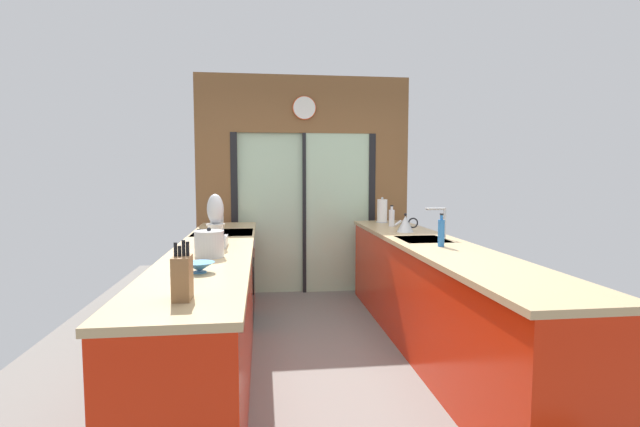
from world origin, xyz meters
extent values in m
cube|color=slate|center=(0.00, 0.60, -0.01)|extent=(5.04, 7.60, 0.02)
cube|color=brown|center=(0.00, 2.40, 2.35)|extent=(2.64, 0.08, 0.70)
cube|color=#B2D1AD|center=(-0.42, 2.42, 1.00)|extent=(0.80, 0.02, 2.00)
cube|color=#B2D1AD|center=(0.42, 2.38, 1.00)|extent=(0.80, 0.02, 2.00)
cube|color=black|center=(-0.86, 2.40, 1.00)|extent=(0.08, 0.10, 2.00)
cube|color=black|center=(0.86, 2.40, 1.00)|extent=(0.08, 0.10, 2.00)
cube|color=black|center=(0.00, 2.40, 1.00)|extent=(0.04, 0.10, 2.00)
cube|color=brown|center=(-1.11, 2.40, 1.00)|extent=(0.42, 0.08, 2.00)
cube|color=brown|center=(1.11, 2.40, 1.00)|extent=(0.42, 0.08, 2.00)
cylinder|color=white|center=(0.00, 2.34, 2.30)|extent=(0.27, 0.03, 0.27)
torus|color=#DB4C23|center=(0.00, 2.34, 2.30)|extent=(0.29, 0.02, 0.29)
cube|color=red|center=(-0.91, -0.33, 0.44)|extent=(0.58, 2.55, 0.88)
cube|color=red|center=(-0.91, 1.88, 0.44)|extent=(0.58, 0.65, 0.88)
cube|color=tan|center=(-0.91, 0.30, 0.90)|extent=(0.62, 3.80, 0.04)
cube|color=red|center=(0.91, 0.30, 0.44)|extent=(0.58, 3.80, 0.88)
cube|color=tan|center=(0.91, 0.30, 0.90)|extent=(0.62, 3.80, 0.04)
cube|color=#B7BABC|center=(0.89, 0.55, 0.90)|extent=(0.40, 0.48, 0.05)
cylinder|color=#B7BABC|center=(1.09, 0.55, 1.06)|extent=(0.02, 0.02, 0.28)
cylinder|color=#B7BABC|center=(1.00, 0.55, 1.19)|extent=(0.18, 0.02, 0.02)
cube|color=black|center=(-0.91, 1.25, 0.44)|extent=(0.58, 0.60, 0.88)
cube|color=black|center=(-0.61, 1.25, 0.48)|extent=(0.01, 0.48, 0.28)
cube|color=black|center=(-0.91, 1.25, 0.91)|extent=(0.58, 0.60, 0.03)
cylinder|color=#B7BABC|center=(-0.61, 1.07, 0.80)|extent=(0.02, 0.04, 0.04)
cylinder|color=#B7BABC|center=(-0.61, 1.25, 0.80)|extent=(0.02, 0.04, 0.04)
cylinder|color=#B7BABC|center=(-0.61, 1.43, 0.80)|extent=(0.02, 0.04, 0.04)
cylinder|color=teal|center=(-0.89, -0.65, 0.92)|extent=(0.08, 0.08, 0.01)
cone|color=teal|center=(-0.89, -0.65, 0.96)|extent=(0.18, 0.18, 0.05)
cube|color=brown|center=(-0.89, -1.23, 1.02)|extent=(0.08, 0.14, 0.20)
cylinder|color=black|center=(-0.92, -1.23, 1.15)|extent=(0.02, 0.02, 0.07)
cylinder|color=black|center=(-0.90, -1.23, 1.14)|extent=(0.02, 0.02, 0.06)
cylinder|color=black|center=(-0.88, -1.23, 1.15)|extent=(0.02, 0.02, 0.08)
cylinder|color=black|center=(-0.86, -1.23, 1.15)|extent=(0.02, 0.02, 0.08)
cube|color=#B7BABC|center=(-0.89, 0.35, 0.96)|extent=(0.17, 0.26, 0.08)
cube|color=#B7BABC|center=(-0.89, 0.45, 1.10)|extent=(0.10, 0.08, 0.20)
ellipsoid|color=#B7BABC|center=(-0.89, 0.34, 1.22)|extent=(0.13, 0.12, 0.24)
cone|color=#B7BABC|center=(-0.89, 0.32, 1.04)|extent=(0.15, 0.15, 0.13)
cylinder|color=#B7BABC|center=(-0.89, -0.13, 1.01)|extent=(0.20, 0.20, 0.17)
cylinder|color=#B7BABC|center=(-0.89, -0.13, 1.10)|extent=(0.21, 0.21, 0.01)
sphere|color=black|center=(-0.89, -0.13, 1.11)|extent=(0.03, 0.03, 0.03)
cone|color=#B7BABC|center=(0.89, 1.06, 1.00)|extent=(0.17, 0.17, 0.16)
sphere|color=black|center=(0.89, 1.06, 1.09)|extent=(0.03, 0.03, 0.03)
cylinder|color=#B7BABC|center=(0.81, 1.06, 1.01)|extent=(0.08, 0.02, 0.07)
torus|color=black|center=(0.97, 1.06, 1.01)|extent=(0.10, 0.01, 0.10)
cylinder|color=#286BB7|center=(0.89, 0.13, 1.03)|extent=(0.05, 0.05, 0.21)
cylinder|color=#286BB7|center=(0.89, 0.13, 1.15)|extent=(0.02, 0.02, 0.04)
cylinder|color=black|center=(0.89, 0.13, 1.18)|extent=(0.03, 0.03, 0.01)
cylinder|color=silver|center=(0.89, 1.55, 1.01)|extent=(0.06, 0.06, 0.18)
cylinder|color=silver|center=(0.89, 1.55, 1.12)|extent=(0.03, 0.03, 0.04)
cylinder|color=black|center=(0.89, 1.55, 1.15)|extent=(0.03, 0.03, 0.01)
cylinder|color=#B7BABC|center=(0.89, 1.96, 0.93)|extent=(0.14, 0.14, 0.01)
cylinder|color=white|center=(0.89, 1.96, 1.06)|extent=(0.12, 0.12, 0.26)
sphere|color=#B7BABC|center=(0.89, 1.96, 1.21)|extent=(0.03, 0.03, 0.03)
camera|label=1|loc=(-0.52, -3.39, 1.50)|focal=26.08mm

